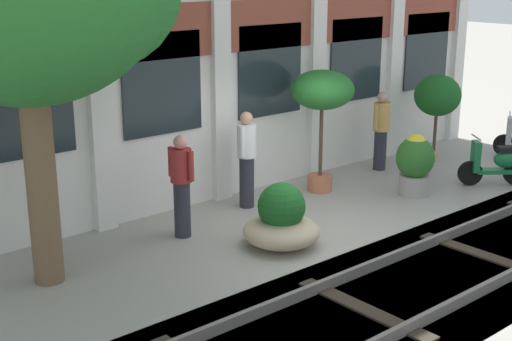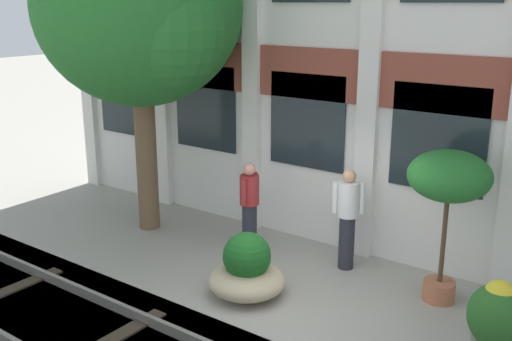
{
  "view_description": "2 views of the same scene",
  "coord_description": "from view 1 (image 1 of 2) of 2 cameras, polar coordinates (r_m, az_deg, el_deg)",
  "views": [
    {
      "loc": [
        -7.65,
        -7.47,
        4.16
      ],
      "look_at": [
        -0.55,
        0.83,
        0.99
      ],
      "focal_mm": 50.0,
      "sensor_mm": 36.0,
      "label": 1
    },
    {
      "loc": [
        4.29,
        -6.58,
        4.33
      ],
      "look_at": [
        -1.36,
        1.13,
        1.61
      ],
      "focal_mm": 42.0,
      "sensor_mm": 36.0,
      "label": 2
    }
  ],
  "objects": [
    {
      "name": "ground_plane",
      "position": [
        11.47,
        4.79,
        -5.13
      ],
      "size": [
        80.0,
        80.0,
        0.0
      ],
      "primitive_type": "plane",
      "color": "#9E998E"
    },
    {
      "name": "rail_tracks",
      "position": [
        10.22,
        13.75,
        -9.14
      ],
      "size": [
        22.38,
        2.8,
        0.43
      ],
      "color": "#5B5449",
      "rests_on": "ground"
    },
    {
      "name": "resident_by_doorway",
      "position": [
        15.02,
        9.97,
        3.34
      ],
      "size": [
        0.53,
        0.34,
        1.64
      ],
      "rotation": [
        0.0,
        0.0,
        -1.42
      ],
      "color": "#282833",
      "rests_on": "ground"
    },
    {
      "name": "scooter_second_parked",
      "position": [
        14.61,
        18.74,
        0.55
      ],
      "size": [
        1.14,
        0.93,
        0.98
      ],
      "rotation": [
        0.0,
        0.0,
        2.47
      ],
      "color": "black",
      "rests_on": "ground"
    },
    {
      "name": "potted_plant_ribbed_drum",
      "position": [
        13.5,
        12.6,
        0.67
      ],
      "size": [
        0.71,
        0.71,
        1.17
      ],
      "color": "gray",
      "rests_on": "ground"
    },
    {
      "name": "resident_watching_tracks",
      "position": [
        11.15,
        -5.98,
        -0.99
      ],
      "size": [
        0.34,
        0.52,
        1.65
      ],
      "rotation": [
        0.0,
        0.0,
        -2.96
      ],
      "color": "#282833",
      "rests_on": "ground"
    },
    {
      "name": "resident_near_plants",
      "position": [
        12.45,
        -0.76,
        1.13
      ],
      "size": [
        0.47,
        0.34,
        1.72
      ],
      "rotation": [
        0.0,
        0.0,
        -1.03
      ],
      "color": "#282833",
      "rests_on": "ground"
    },
    {
      "name": "potted_plant_wide_bowl",
      "position": [
        10.89,
        2.04,
        -4.13
      ],
      "size": [
        1.19,
        1.19,
        1.0
      ],
      "color": "tan",
      "rests_on": "ground"
    },
    {
      "name": "potted_plant_tall_urn",
      "position": [
        15.94,
        14.32,
        5.71
      ],
      "size": [
        1.01,
        1.01,
        1.88
      ],
      "color": "tan",
      "rests_on": "ground"
    },
    {
      "name": "potted_plant_low_pan",
      "position": [
        13.23,
        5.31,
        5.95
      ],
      "size": [
        1.18,
        1.18,
        2.31
      ],
      "color": "#B76647",
      "rests_on": "ground"
    }
  ]
}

